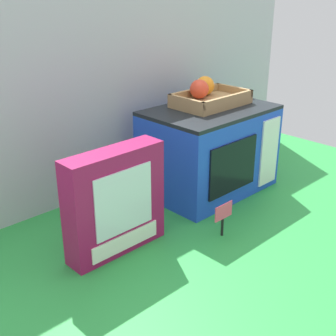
# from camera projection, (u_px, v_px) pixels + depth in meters

# --- Properties ---
(ground_plane) EXTENTS (1.70, 1.70, 0.00)m
(ground_plane) POSITION_uv_depth(u_px,v_px,m) (192.00, 205.00, 1.48)
(ground_plane) COLOR green
(ground_plane) RESTS_ON ground
(display_back_panel) EXTENTS (1.61, 0.03, 0.66)m
(display_back_panel) POSITION_uv_depth(u_px,v_px,m) (130.00, 90.00, 1.56)
(display_back_panel) COLOR #B7BABF
(display_back_panel) RESTS_ON ground
(toy_microwave) EXTENTS (0.42, 0.29, 0.29)m
(toy_microwave) POSITION_uv_depth(u_px,v_px,m) (209.00, 150.00, 1.55)
(toy_microwave) COLOR blue
(toy_microwave) RESTS_ON ground
(food_groups_crate) EXTENTS (0.25, 0.16, 0.09)m
(food_groups_crate) POSITION_uv_depth(u_px,v_px,m) (208.00, 96.00, 1.53)
(food_groups_crate) COLOR #A37F51
(food_groups_crate) RESTS_ON toy_microwave
(cookie_set_box) EXTENTS (0.28, 0.08, 0.29)m
(cookie_set_box) POSITION_uv_depth(u_px,v_px,m) (115.00, 202.00, 1.19)
(cookie_set_box) COLOR #99144C
(cookie_set_box) RESTS_ON ground
(price_sign) EXTENTS (0.07, 0.01, 0.10)m
(price_sign) POSITION_uv_depth(u_px,v_px,m) (223.00, 215.00, 1.28)
(price_sign) COLOR black
(price_sign) RESTS_ON ground
(loose_toy_apple) EXTENTS (0.07, 0.07, 0.07)m
(loose_toy_apple) POSITION_uv_depth(u_px,v_px,m) (259.00, 157.00, 1.78)
(loose_toy_apple) COLOR red
(loose_toy_apple) RESTS_ON ground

